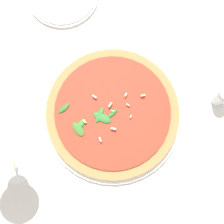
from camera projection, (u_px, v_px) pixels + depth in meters
name	position (u px, v px, depth m)	size (l,w,h in m)	color
ground_plane	(112.00, 104.00, 0.78)	(6.00, 6.00, 0.00)	silver
pizza_arugula_main	(112.00, 113.00, 0.76)	(0.34, 0.34, 0.05)	white
shaker_pepper	(221.00, 96.00, 0.75)	(0.03, 0.03, 0.07)	silver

